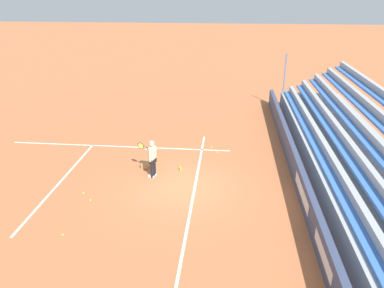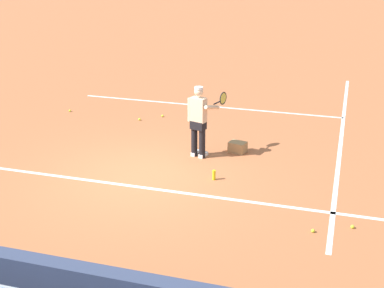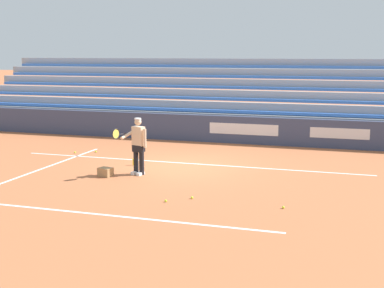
% 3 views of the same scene
% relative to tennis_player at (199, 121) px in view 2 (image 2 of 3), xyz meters
% --- Properties ---
extents(ground_plane, '(160.00, 160.00, 0.00)m').
position_rel_tennis_player_xyz_m(ground_plane, '(-0.88, -1.50, -0.89)').
color(ground_plane, '#B7663D').
extents(court_baseline_white, '(12.00, 0.10, 0.01)m').
position_rel_tennis_player_xyz_m(court_baseline_white, '(-0.88, -2.00, -0.89)').
color(court_baseline_white, white).
rests_on(court_baseline_white, ground).
extents(court_sideline_white, '(0.10, 12.00, 0.01)m').
position_rel_tennis_player_xyz_m(court_sideline_white, '(3.23, 2.50, -0.89)').
color(court_sideline_white, white).
rests_on(court_sideline_white, ground).
extents(court_service_line_white, '(8.22, 0.10, 0.01)m').
position_rel_tennis_player_xyz_m(court_service_line_white, '(-0.88, 4.00, -0.89)').
color(court_service_line_white, white).
rests_on(court_service_line_white, ground).
extents(back_wall_sponsor_board, '(26.07, 0.25, 1.10)m').
position_rel_tennis_player_xyz_m(back_wall_sponsor_board, '(-0.89, -6.42, -0.34)').
color(back_wall_sponsor_board, '#384260').
rests_on(back_wall_sponsor_board, ground).
extents(tennis_player, '(0.77, 0.95, 1.71)m').
position_rel_tennis_player_xyz_m(tennis_player, '(0.00, 0.00, 0.00)').
color(tennis_player, black).
rests_on(tennis_player, ground).
extents(ball_box_cardboard, '(0.46, 0.39, 0.26)m').
position_rel_tennis_player_xyz_m(ball_box_cardboard, '(0.83, 0.52, -0.76)').
color(ball_box_cardboard, '#A87F51').
rests_on(ball_box_cardboard, ground).
extents(tennis_ball_midcourt, '(0.07, 0.07, 0.07)m').
position_rel_tennis_player_xyz_m(tennis_ball_midcourt, '(2.92, -2.84, -0.86)').
color(tennis_ball_midcourt, '#CCE533').
rests_on(tennis_ball_midcourt, ground).
extents(tennis_ball_near_player, '(0.07, 0.07, 0.07)m').
position_rel_tennis_player_xyz_m(tennis_ball_near_player, '(-2.38, 2.10, -0.86)').
color(tennis_ball_near_player, '#CCE533').
rests_on(tennis_ball_near_player, ground).
extents(tennis_ball_toward_net, '(0.07, 0.07, 0.07)m').
position_rel_tennis_player_xyz_m(tennis_ball_toward_net, '(3.59, -2.49, -0.86)').
color(tennis_ball_toward_net, '#CCE533').
rests_on(tennis_ball_toward_net, ground).
extents(tennis_ball_by_box, '(0.07, 0.07, 0.07)m').
position_rel_tennis_player_xyz_m(tennis_ball_by_box, '(-4.69, 2.26, -0.86)').
color(tennis_ball_by_box, '#CCE533').
rests_on(tennis_ball_by_box, ground).
extents(tennis_ball_on_baseline, '(0.07, 0.07, 0.07)m').
position_rel_tennis_player_xyz_m(tennis_ball_on_baseline, '(-1.85, 2.59, -0.86)').
color(tennis_ball_on_baseline, '#CCE533').
rests_on(tennis_ball_on_baseline, ground).
extents(water_bottle, '(0.07, 0.07, 0.22)m').
position_rel_tennis_player_xyz_m(water_bottle, '(0.68, -1.19, -0.78)').
color(water_bottle, yellow).
rests_on(water_bottle, ground).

